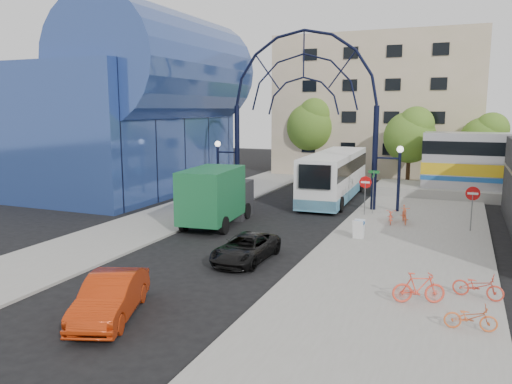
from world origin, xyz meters
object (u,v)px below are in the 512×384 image
at_px(stop_sign, 365,186).
at_px(bike_near_b, 404,215).
at_px(tree_north_b, 313,124).
at_px(black_suv, 246,248).
at_px(street_name_sign, 373,183).
at_px(bike_far_a, 478,286).
at_px(green_truck, 217,196).
at_px(gateway_arch, 303,82).
at_px(bike_near_a, 391,216).
at_px(tree_north_c, 486,138).
at_px(bike_far_b, 419,288).
at_px(bike_far_c, 471,317).
at_px(city_bus, 335,175).
at_px(tree_north_a, 411,134).
at_px(do_not_enter_sign, 473,198).
at_px(sandwich_board, 359,227).
at_px(red_sedan, 110,297).

xyz_separation_m(stop_sign, bike_near_b, (2.61, -1.51, -1.34)).
xyz_separation_m(tree_north_b, black_suv, (5.46, -29.37, -4.67)).
distance_m(street_name_sign, black_suv, 12.67).
xyz_separation_m(tree_north_b, bike_near_b, (11.29, -19.44, -4.62)).
bearing_deg(bike_near_b, bike_far_a, -84.28).
xyz_separation_m(black_suv, bike_near_b, (5.83, 9.93, 0.06)).
height_order(green_truck, bike_far_a, green_truck).
height_order(gateway_arch, bike_near_a, gateway_arch).
xyz_separation_m(street_name_sign, bike_near_b, (2.21, -2.11, -1.48)).
relative_size(tree_north_c, black_suv, 1.52).
height_order(tree_north_c, bike_far_b, tree_north_c).
xyz_separation_m(gateway_arch, green_truck, (-2.86, -7.48, -6.84)).
xyz_separation_m(street_name_sign, bike_far_c, (5.68, -16.19, -1.60)).
bearing_deg(green_truck, city_bus, 62.18).
xyz_separation_m(tree_north_c, bike_far_b, (-2.89, -29.88, -3.61)).
bearing_deg(bike_far_a, black_suv, 92.57).
xyz_separation_m(tree_north_b, green_truck, (1.02, -23.41, -3.55)).
distance_m(street_name_sign, bike_far_a, 14.64).
xyz_separation_m(gateway_arch, tree_north_a, (6.12, 11.93, -3.95)).
distance_m(do_not_enter_sign, bike_near_b, 3.86).
bearing_deg(stop_sign, black_suv, -105.71).
relative_size(tree_north_b, bike_far_c, 5.18).
xyz_separation_m(sandwich_board, green_truck, (-8.46, 0.54, 0.97)).
distance_m(gateway_arch, do_not_enter_sign, 13.43).
xyz_separation_m(sandwich_board, black_suv, (-4.02, -5.42, -0.15)).
bearing_deg(bike_far_c, gateway_arch, 25.79).
xyz_separation_m(stop_sign, do_not_enter_sign, (6.20, -2.00, -0.02)).
xyz_separation_m(sandwich_board, bike_far_b, (3.63, -7.93, -0.07)).
bearing_deg(bike_near_b, street_name_sign, 123.50).
xyz_separation_m(tree_north_c, black_suv, (-10.54, -27.37, -3.68)).
distance_m(street_name_sign, sandwich_board, 6.78).
distance_m(do_not_enter_sign, tree_north_c, 18.11).
bearing_deg(bike_far_b, bike_far_a, -77.14).
relative_size(tree_north_a, bike_far_c, 4.54).
distance_m(sandwich_board, green_truck, 8.54).
bearing_deg(bike_near_a, do_not_enter_sign, -12.10).
bearing_deg(tree_north_a, sandwich_board, -91.50).
distance_m(gateway_arch, street_name_sign, 8.38).
bearing_deg(black_suv, stop_sign, 75.79).
bearing_deg(bike_near_a, bike_far_c, -81.15).
bearing_deg(city_bus, bike_far_c, -68.31).
bearing_deg(stop_sign, do_not_enter_sign, -17.88).
xyz_separation_m(red_sedan, bike_near_a, (6.68, 17.13, -0.17)).
distance_m(sandwich_board, bike_near_a, 4.46).
distance_m(green_truck, red_sedan, 13.68).
xyz_separation_m(gateway_arch, red_sedan, (-0.02, -20.82, -7.84)).
distance_m(sandwich_board, bike_far_c, 10.93).
bearing_deg(bike_far_b, tree_north_b, 1.77).
bearing_deg(stop_sign, sandwich_board, -82.43).
height_order(red_sedan, bike_far_b, red_sedan).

